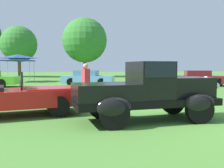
{
  "coord_description": "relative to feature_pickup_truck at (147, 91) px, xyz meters",
  "views": [
    {
      "loc": [
        -2.78,
        -7.04,
        1.58
      ],
      "look_at": [
        -1.28,
        3.06,
        0.84
      ],
      "focal_mm": 40.35,
      "sensor_mm": 36.0,
      "label": 1
    }
  ],
  "objects": [
    {
      "name": "spectator_near_truck",
      "position": [
        -1.59,
        3.77,
        0.05
      ],
      "size": [
        0.36,
        0.46,
        1.69
      ],
      "color": "#283351",
      "rests_on": "ground_plane"
    },
    {
      "name": "show_car_burgundy",
      "position": [
        7.71,
        11.72,
        -0.26
      ],
      "size": [
        4.44,
        2.69,
        1.22
      ],
      "color": "maroon",
      "rests_on": "ground_plane"
    },
    {
      "name": "feature_pickup_truck",
      "position": [
        0.0,
        0.0,
        0.0
      ],
      "size": [
        4.31,
        2.26,
        1.7
      ],
      "color": "black",
      "rests_on": "ground_plane"
    },
    {
      "name": "ground_plane",
      "position": [
        0.73,
        0.08,
        -0.86
      ],
      "size": [
        120.0,
        120.0,
        0.0
      ],
      "primitive_type": "plane",
      "color": "#4C8433"
    },
    {
      "name": "canopy_tent_left_field",
      "position": [
        -7.6,
        19.06,
        1.56
      ],
      "size": [
        2.94,
        2.94,
        2.71
      ],
      "color": "#B7B7BC",
      "rests_on": "ground_plane"
    },
    {
      "name": "treeline_center",
      "position": [
        -0.56,
        30.18,
        4.44
      ],
      "size": [
        6.5,
        6.5,
        8.57
      ],
      "color": "#47331E",
      "rests_on": "ground_plane"
    },
    {
      "name": "show_car_skyblue",
      "position": [
        -1.01,
        13.29,
        -0.26
      ],
      "size": [
        4.37,
        2.79,
        1.22
      ],
      "color": "#669EDB",
      "rests_on": "ground_plane"
    },
    {
      "name": "treeline_mid_left",
      "position": [
        -9.81,
        30.32,
        3.79
      ],
      "size": [
        5.09,
        5.09,
        7.21
      ],
      "color": "brown",
      "rests_on": "ground_plane"
    },
    {
      "name": "neighbor_convertible",
      "position": [
        -3.87,
        1.34,
        -0.28
      ],
      "size": [
        4.53,
        2.67,
        1.4
      ],
      "color": "red",
      "rests_on": "ground_plane"
    }
  ]
}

